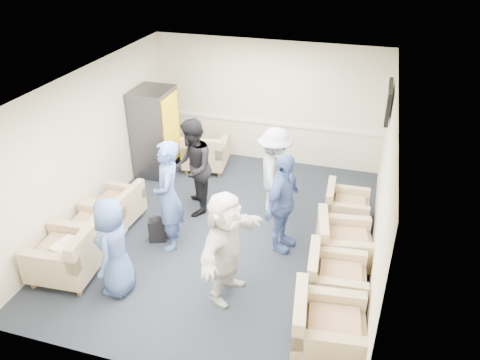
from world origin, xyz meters
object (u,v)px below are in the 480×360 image
(vending_machine, at_px, (156,132))
(person_mid_left, at_px, (168,196))
(person_back_right, at_px, (274,173))
(armchair_left_mid, at_px, (95,231))
(armchair_corner, at_px, (205,154))
(armchair_left_near, at_px, (70,256))
(armchair_right_near, at_px, (324,330))
(person_mid_right, at_px, (283,203))
(armchair_right_midfar, at_px, (340,244))
(armchair_right_far, at_px, (344,207))
(person_front_left, at_px, (114,247))
(armchair_right_midnear, at_px, (332,280))
(person_back_left, at_px, (193,168))
(person_front_right, at_px, (226,247))
(armchair_left_far, at_px, (119,206))

(vending_machine, height_order, person_mid_left, person_mid_left)
(person_back_right, bearing_deg, armchair_left_mid, 109.30)
(vending_machine, bearing_deg, armchair_corner, 23.08)
(armchair_left_near, distance_m, armchair_right_near, 3.91)
(armchair_left_mid, bearing_deg, person_mid_right, 104.91)
(armchair_right_midfar, relative_size, person_mid_left, 0.52)
(armchair_right_far, height_order, person_mid_right, person_mid_right)
(armchair_left_near, height_order, person_front_left, person_front_left)
(armchair_right_midnear, distance_m, armchair_right_far, 2.03)
(armchair_right_near, height_order, armchair_right_midfar, armchair_right_near)
(person_front_left, bearing_deg, person_back_right, 137.88)
(armchair_left_mid, relative_size, armchair_corner, 0.86)
(person_back_left, bearing_deg, vending_machine, -152.98)
(person_mid_left, relative_size, person_mid_right, 1.10)
(armchair_right_midfar, bearing_deg, person_front_right, 119.20)
(armchair_left_near, relative_size, person_front_left, 0.64)
(armchair_right_far, relative_size, armchair_corner, 0.79)
(armchair_left_near, distance_m, vending_machine, 3.54)
(armchair_left_far, relative_size, person_mid_right, 0.47)
(armchair_right_midfar, height_order, person_mid_left, person_mid_left)
(armchair_left_far, xyz_separation_m, person_back_left, (1.17, 0.71, 0.60))
(person_mid_right, bearing_deg, person_mid_left, 119.05)
(person_back_left, bearing_deg, person_front_left, -27.15)
(armchair_left_near, bearing_deg, armchair_corner, 164.88)
(armchair_left_near, height_order, armchair_right_midnear, armchair_left_near)
(armchair_right_midnear, bearing_deg, armchair_left_mid, 83.94)
(armchair_right_midnear, xyz_separation_m, person_back_left, (-2.74, 1.61, 0.58))
(person_mid_right, height_order, person_front_right, person_mid_right)
(armchair_left_mid, distance_m, armchair_corner, 3.25)
(armchair_left_near, relative_size, person_back_left, 0.55)
(armchair_left_mid, relative_size, person_back_left, 0.47)
(armchair_right_near, height_order, person_front_right, person_front_right)
(person_front_left, distance_m, person_back_left, 2.34)
(armchair_left_far, distance_m, person_front_right, 2.78)
(armchair_left_mid, xyz_separation_m, person_back_left, (1.16, 1.52, 0.58))
(armchair_right_midfar, height_order, person_mid_right, person_mid_right)
(armchair_right_midfar, distance_m, person_mid_right, 1.11)
(armchair_corner, bearing_deg, armchair_left_near, 72.12)
(person_mid_left, relative_size, person_back_right, 1.11)
(armchair_left_far, distance_m, armchair_right_midnear, 4.01)
(armchair_left_mid, xyz_separation_m, person_front_left, (0.87, -0.80, 0.45))
(armchair_right_midfar, relative_size, armchair_corner, 1.00)
(armchair_right_near, distance_m, person_front_left, 3.09)
(person_front_right, bearing_deg, person_mid_right, -10.71)
(armchair_left_mid, bearing_deg, person_back_right, 123.79)
(armchair_left_mid, bearing_deg, person_back_left, 141.09)
(armchair_left_mid, xyz_separation_m, person_mid_right, (2.95, 0.87, 0.54))
(armchair_right_far, bearing_deg, armchair_left_near, 122.49)
(armchair_right_midfar, height_order, person_front_right, person_front_right)
(person_back_left, xyz_separation_m, person_back_right, (1.44, 0.32, -0.06))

